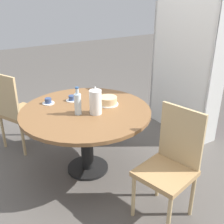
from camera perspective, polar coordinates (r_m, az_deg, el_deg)
The scene contains 10 objects.
ground_plane at distance 3.20m, azimuth -4.89°, elevation -11.38°, with size 14.00×14.00×0.00m, color #56514C.
dining_table at distance 2.89m, azimuth -5.31°, elevation -1.69°, with size 1.32×1.32×0.72m.
chair_a at distance 2.42m, azimuth 11.79°, elevation -10.16°, with size 0.51×0.51×0.98m.
chair_b at distance 3.53m, azimuth -18.81°, elevation 0.46°, with size 0.56×0.56×0.98m.
bookshelf at distance 3.79m, azimuth 14.70°, elevation 10.04°, with size 1.03×0.28×1.97m.
coffee_pot at distance 2.71m, azimuth -3.37°, elevation 2.19°, with size 0.12×0.12×0.28m.
water_bottle at distance 2.71m, azimuth -6.97°, elevation 1.77°, with size 0.07×0.07×0.28m.
cake_main at distance 2.94m, azimuth -0.84°, elevation 2.29°, with size 0.22×0.22×0.09m.
cup_a at distance 3.05m, azimuth -12.83°, elevation 2.11°, with size 0.13×0.13×0.06m.
cup_b at distance 3.08m, azimuth -8.16°, elevation 2.71°, with size 0.13×0.13×0.06m.
Camera 1 is at (2.35, -1.11, 1.87)m, focal length 45.00 mm.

